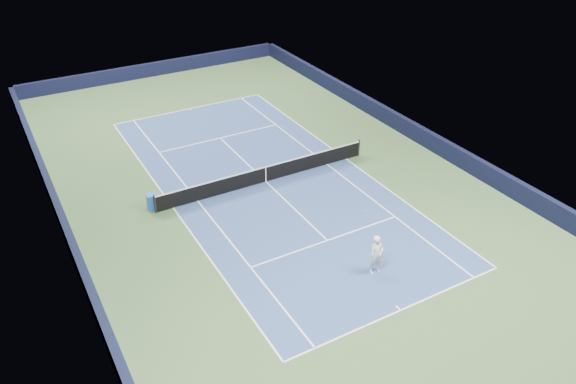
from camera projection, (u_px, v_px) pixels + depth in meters
ground at (266, 182)px, 31.70m from camera, size 40.00×40.00×0.00m
wall_far at (154, 69)px, 46.09m from camera, size 22.00×0.35×1.10m
wall_right at (415, 132)px, 35.96m from camera, size 0.35×40.00×1.10m
wall_left at (66, 228)px, 26.87m from camera, size 0.35×40.00×1.10m
court_surface at (266, 182)px, 31.70m from camera, size 10.97×23.77×0.01m
baseline_far at (190, 109)px, 40.50m from camera, size 10.97×0.08×0.00m
baseline_near at (401, 310)px, 22.90m from camera, size 10.97×0.08×0.00m
sideline_doubles_right at (346, 159)px, 34.00m from camera, size 0.08×23.77×0.00m
sideline_doubles_left at (173, 208)px, 29.40m from camera, size 0.08×23.77×0.00m
sideline_singles_right at (327, 164)px, 33.42m from camera, size 0.08×23.77×0.00m
sideline_singles_left at (198, 201)px, 29.97m from camera, size 0.08×23.77×0.00m
service_line_far at (220, 138)px, 36.44m from camera, size 8.23×0.08×0.00m
service_line_near at (327, 240)px, 26.96m from camera, size 8.23×0.08×0.00m
center_service_line at (266, 182)px, 31.70m from camera, size 0.08×12.80×0.00m
center_mark_far at (190, 109)px, 40.39m from camera, size 0.08×0.30×0.00m
center_mark_near at (398, 308)px, 23.01m from camera, size 0.08×0.30×0.00m
tennis_net at (266, 174)px, 31.44m from camera, size 12.90×0.10×1.07m
sponsor_cube at (153, 202)px, 29.09m from camera, size 0.61×0.57×0.89m
tennis_player at (377, 255)px, 24.49m from camera, size 0.84×1.26×2.67m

